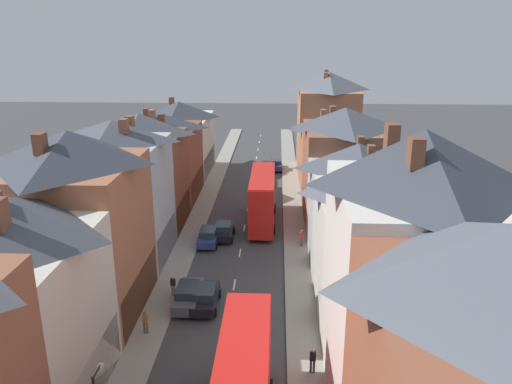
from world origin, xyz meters
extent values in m
cube|color=gray|center=(-5.10, 38.00, 0.07)|extent=(2.20, 104.00, 0.14)
cube|color=gray|center=(5.10, 38.00, 0.07)|extent=(2.20, 104.00, 0.14)
cube|color=silver|center=(0.00, 18.00, 0.01)|extent=(0.14, 1.80, 0.01)
cube|color=silver|center=(0.00, 24.00, 0.01)|extent=(0.14, 1.80, 0.01)
cube|color=silver|center=(0.00, 30.00, 0.01)|extent=(0.14, 1.80, 0.01)
cube|color=silver|center=(0.00, 36.00, 0.01)|extent=(0.14, 1.80, 0.01)
cube|color=silver|center=(0.00, 42.00, 0.01)|extent=(0.14, 1.80, 0.01)
cube|color=silver|center=(0.00, 48.00, 0.01)|extent=(0.14, 1.80, 0.01)
cube|color=silver|center=(0.00, 54.00, 0.01)|extent=(0.14, 1.80, 0.01)
cube|color=silver|center=(0.00, 60.00, 0.01)|extent=(0.14, 1.80, 0.01)
cube|color=silver|center=(0.00, 66.00, 0.01)|extent=(0.14, 1.80, 0.01)
cube|color=silver|center=(0.00, 72.00, 0.01)|extent=(0.14, 1.80, 0.01)
cube|color=silver|center=(0.00, 78.00, 0.01)|extent=(0.14, 1.80, 0.01)
cube|color=silver|center=(0.00, 84.00, 0.01)|extent=(0.14, 1.80, 0.01)
cube|color=beige|center=(-10.20, 10.39, 4.72)|extent=(8.00, 8.88, 9.44)
cube|color=black|center=(-6.26, 10.39, 1.60)|extent=(0.12, 8.17, 3.20)
cube|color=#A36042|center=(-10.20, 19.65, 5.47)|extent=(8.00, 9.64, 10.94)
cube|color=#1E5133|center=(-6.26, 19.65, 1.60)|extent=(0.12, 8.87, 3.20)
pyramid|color=#383D47|center=(-10.20, 19.65, 12.02)|extent=(8.00, 9.64, 2.17)
cube|color=brown|center=(-11.05, 17.65, 12.66)|extent=(0.60, 0.90, 1.28)
cube|color=#ADB2B7|center=(-10.20, 28.41, 5.28)|extent=(8.00, 7.87, 10.57)
cube|color=maroon|center=(-6.26, 28.41, 1.60)|extent=(0.12, 7.24, 3.20)
pyramid|color=#474C56|center=(-10.20, 28.41, 11.43)|extent=(8.00, 7.87, 1.73)
cube|color=brown|center=(-9.18, 29.96, 11.91)|extent=(0.60, 0.90, 0.95)
cube|color=brown|center=(-8.89, 27.33, 12.00)|extent=(0.60, 0.90, 1.14)
cube|color=brown|center=(-10.20, 36.36, 4.80)|extent=(8.00, 8.02, 9.59)
cube|color=black|center=(-6.26, 36.36, 1.60)|extent=(0.12, 7.38, 3.20)
pyramid|color=#474C56|center=(-10.20, 36.36, 10.60)|extent=(8.00, 8.02, 2.02)
cube|color=#99664C|center=(-9.43, 38.54, 11.12)|extent=(0.60, 0.90, 1.04)
cube|color=brown|center=(-10.20, 45.44, 4.29)|extent=(8.00, 10.13, 8.59)
cube|color=navy|center=(-6.26, 45.44, 1.60)|extent=(0.12, 9.32, 3.20)
pyramid|color=#383D47|center=(-10.20, 45.44, 9.39)|extent=(8.00, 10.13, 1.61)
cube|color=brown|center=(-11.40, 44.02, 10.18)|extent=(0.60, 0.90, 1.58)
cube|color=brown|center=(-9.57, 42.98, 9.96)|extent=(0.60, 0.90, 1.13)
cube|color=silver|center=(-10.20, 56.44, 4.03)|extent=(8.00, 11.87, 8.06)
cube|color=olive|center=(-6.26, 56.44, 1.60)|extent=(0.12, 10.92, 3.20)
pyramid|color=#383D47|center=(-10.20, 56.44, 9.08)|extent=(8.00, 11.87, 2.04)
cube|color=brown|center=(-11.67, 58.81, 9.75)|extent=(0.60, 0.90, 1.33)
pyramid|color=#565B66|center=(10.20, 2.51, 12.59)|extent=(8.00, 9.05, 2.37)
cube|color=silver|center=(10.20, 12.09, 5.98)|extent=(8.00, 10.12, 11.96)
cube|color=black|center=(6.26, 12.09, 1.60)|extent=(0.12, 9.31, 3.20)
pyramid|color=#383D47|center=(10.20, 12.09, 13.36)|extent=(8.00, 10.12, 2.81)
cube|color=brown|center=(9.28, 10.21, 14.05)|extent=(0.60, 0.90, 1.37)
cube|color=brown|center=(8.79, 12.78, 14.13)|extent=(0.60, 0.90, 1.52)
cube|color=beige|center=(10.20, 21.85, 4.19)|extent=(8.00, 9.40, 8.38)
cube|color=maroon|center=(6.26, 21.85, 1.60)|extent=(0.12, 8.65, 3.20)
pyramid|color=#565B66|center=(10.20, 21.85, 9.66)|extent=(8.00, 9.40, 2.56)
cube|color=#99664C|center=(11.61, 21.99, 10.27)|extent=(0.60, 0.90, 1.23)
cube|color=#ADB2B7|center=(10.20, 30.54, 3.92)|extent=(8.00, 7.98, 7.84)
cube|color=black|center=(6.26, 30.54, 1.60)|extent=(0.12, 7.34, 3.20)
pyramid|color=#474C56|center=(10.20, 30.54, 8.98)|extent=(8.00, 7.98, 2.26)
cube|color=brown|center=(11.04, 29.45, 9.59)|extent=(0.60, 0.90, 1.22)
cube|color=brown|center=(10.57, 31.99, 9.70)|extent=(0.60, 0.90, 1.44)
cube|color=brown|center=(10.20, 39.78, 4.87)|extent=(8.00, 10.50, 9.75)
cube|color=navy|center=(6.26, 39.78, 1.60)|extent=(0.12, 9.66, 3.20)
pyramid|color=#474C56|center=(10.20, 39.78, 10.79)|extent=(8.00, 10.50, 2.07)
cube|color=brown|center=(9.01, 41.05, 11.28)|extent=(0.60, 0.90, 0.98)
cube|color=#B2704C|center=(10.20, 49.31, 3.82)|extent=(8.00, 8.56, 7.64)
cube|color=olive|center=(6.26, 49.31, 1.60)|extent=(0.12, 7.87, 3.20)
pyramid|color=#474C56|center=(10.20, 49.31, 8.88)|extent=(8.00, 8.56, 2.49)
cube|color=#99664C|center=(8.77, 49.24, 9.55)|extent=(0.60, 0.90, 1.33)
cube|color=#B2704C|center=(10.20, 58.37, 5.79)|extent=(8.00, 9.56, 11.59)
cube|color=black|center=(6.26, 58.37, 1.60)|extent=(0.12, 8.80, 3.20)
pyramid|color=#565B66|center=(10.20, 58.37, 12.78)|extent=(8.00, 9.56, 2.39)
cube|color=#99664C|center=(9.92, 59.98, 13.48)|extent=(0.60, 0.90, 1.39)
cube|color=#99664C|center=(9.63, 57.38, 13.36)|extent=(0.60, 0.90, 1.15)
cube|color=red|center=(1.80, 8.07, 4.05)|extent=(2.44, 10.58, 2.30)
cube|color=red|center=(1.80, 8.07, 5.25)|extent=(2.39, 10.37, 0.10)
cube|color=#28333D|center=(1.80, 13.42, 1.85)|extent=(2.20, 0.10, 1.20)
cube|color=#28333D|center=(1.80, 13.42, 4.15)|extent=(2.20, 0.10, 1.10)
cube|color=#28333D|center=(0.61, 8.07, 4.15)|extent=(0.06, 9.18, 0.90)
cube|color=yellow|center=(1.80, 13.42, 4.95)|extent=(1.34, 0.08, 0.32)
cube|color=red|center=(1.80, 37.37, 1.65)|extent=(2.44, 10.80, 2.50)
cube|color=red|center=(1.80, 37.37, 4.05)|extent=(2.44, 10.58, 2.30)
cube|color=red|center=(1.80, 37.37, 5.25)|extent=(2.39, 10.37, 0.10)
cube|color=#28333D|center=(1.80, 42.72, 1.85)|extent=(2.20, 0.10, 1.20)
cube|color=#28333D|center=(1.80, 42.72, 4.15)|extent=(2.20, 0.10, 1.10)
cube|color=#28333D|center=(0.61, 37.37, 1.90)|extent=(0.06, 9.18, 0.90)
cube|color=#28333D|center=(0.61, 37.37, 4.15)|extent=(0.06, 9.18, 0.90)
cube|color=yellow|center=(1.80, 42.72, 4.95)|extent=(1.34, 0.08, 0.32)
cylinder|color=black|center=(0.58, 40.72, 0.50)|extent=(0.30, 1.00, 1.00)
cylinder|color=black|center=(3.02, 40.72, 0.50)|extent=(0.30, 1.00, 1.00)
cylinder|color=black|center=(0.58, 34.40, 0.50)|extent=(0.30, 1.00, 1.00)
cylinder|color=black|center=(3.02, 34.40, 0.50)|extent=(0.30, 1.00, 1.00)
cube|color=navy|center=(3.10, 58.72, 0.65)|extent=(1.70, 3.96, 0.69)
cube|color=#28333D|center=(3.10, 58.53, 1.30)|extent=(1.46, 1.98, 0.60)
cylinder|color=black|center=(2.25, 59.95, 0.31)|extent=(0.20, 0.62, 0.62)
cylinder|color=black|center=(3.95, 59.95, 0.31)|extent=(0.20, 0.62, 0.62)
cylinder|color=black|center=(2.25, 57.50, 0.31)|extent=(0.20, 0.62, 0.62)
cylinder|color=black|center=(3.95, 57.50, 0.31)|extent=(0.20, 0.62, 0.62)
cube|color=navy|center=(1.80, 57.03, 0.67)|extent=(1.70, 3.99, 0.72)
cube|color=#28333D|center=(1.80, 56.83, 1.33)|extent=(1.46, 2.00, 0.60)
cylinder|color=black|center=(0.95, 58.27, 0.31)|extent=(0.20, 0.62, 0.62)
cylinder|color=black|center=(2.65, 58.27, 0.31)|extent=(0.20, 0.62, 0.62)
cylinder|color=black|center=(0.95, 55.79, 0.31)|extent=(0.20, 0.62, 0.62)
cylinder|color=black|center=(2.65, 55.79, 0.31)|extent=(0.20, 0.62, 0.62)
cube|color=black|center=(-1.80, 20.61, 0.66)|extent=(1.70, 4.22, 0.70)
cube|color=#28333D|center=(-1.80, 20.40, 1.31)|extent=(1.46, 2.11, 0.60)
cylinder|color=black|center=(-2.65, 21.92, 0.31)|extent=(0.20, 0.62, 0.62)
cylinder|color=black|center=(-0.95, 21.92, 0.31)|extent=(0.20, 0.62, 0.62)
cylinder|color=black|center=(-2.65, 19.30, 0.31)|extent=(0.20, 0.62, 0.62)
cylinder|color=black|center=(-0.95, 19.30, 0.31)|extent=(0.20, 0.62, 0.62)
cube|color=#4C515B|center=(-3.10, 20.80, 0.69)|extent=(1.70, 4.52, 0.77)
cube|color=#28333D|center=(-3.10, 20.57, 1.38)|extent=(1.46, 2.26, 0.60)
cylinder|color=black|center=(-3.95, 22.20, 0.31)|extent=(0.20, 0.62, 0.62)
cylinder|color=black|center=(-2.25, 22.20, 0.31)|extent=(0.20, 0.62, 0.62)
cylinder|color=black|center=(-3.95, 19.39, 0.31)|extent=(0.20, 0.62, 0.62)
cylinder|color=black|center=(-2.25, 19.39, 0.31)|extent=(0.20, 0.62, 0.62)
cube|color=navy|center=(-3.10, 32.00, 0.64)|extent=(1.70, 4.35, 0.67)
cube|color=#28333D|center=(-3.10, 31.78, 1.28)|extent=(1.46, 2.18, 0.60)
cylinder|color=black|center=(-3.95, 33.35, 0.31)|extent=(0.20, 0.62, 0.62)
cylinder|color=black|center=(-2.25, 33.35, 0.31)|extent=(0.20, 0.62, 0.62)
cylinder|color=black|center=(-3.95, 30.65, 0.31)|extent=(0.20, 0.62, 0.62)
cylinder|color=black|center=(-2.25, 30.65, 0.31)|extent=(0.20, 0.62, 0.62)
cube|color=black|center=(-1.80, 33.34, 0.65)|extent=(1.70, 3.98, 0.68)
cube|color=#28333D|center=(-1.80, 33.14, 1.29)|extent=(1.46, 1.99, 0.60)
cylinder|color=black|center=(-2.65, 34.57, 0.31)|extent=(0.20, 0.62, 0.62)
cylinder|color=black|center=(-0.95, 34.57, 0.31)|extent=(0.20, 0.62, 0.62)
cylinder|color=black|center=(-2.65, 32.10, 0.31)|extent=(0.20, 0.62, 0.62)
cylinder|color=black|center=(-0.95, 32.10, 0.31)|extent=(0.20, 0.62, 0.62)
cylinder|color=#3D4256|center=(5.37, 13.34, 0.56)|extent=(0.14, 0.14, 0.84)
cylinder|color=#3D4256|center=(5.55, 13.34, 0.56)|extent=(0.14, 0.14, 0.84)
cube|color=black|center=(5.46, 13.34, 1.25)|extent=(0.36, 0.22, 0.54)
sphere|color=beige|center=(5.46, 13.34, 1.64)|extent=(0.22, 0.22, 0.22)
cylinder|color=brown|center=(-5.33, 16.88, 0.56)|extent=(0.14, 0.14, 0.84)
cylinder|color=brown|center=(-5.15, 16.88, 0.56)|extent=(0.14, 0.14, 0.84)
cube|color=#A87A38|center=(-5.24, 16.88, 1.25)|extent=(0.36, 0.22, 0.54)
sphere|color=brown|center=(-5.24, 16.88, 1.64)|extent=(0.22, 0.22, 0.22)
cylinder|color=gray|center=(-4.51, 21.90, 0.56)|extent=(0.14, 0.14, 0.84)
cylinder|color=gray|center=(-4.33, 21.90, 0.56)|extent=(0.14, 0.14, 0.84)
cube|color=black|center=(-4.42, 21.90, 1.25)|extent=(0.36, 0.22, 0.54)
sphere|color=tan|center=(-4.42, 21.90, 1.64)|extent=(0.22, 0.22, 0.22)
cylinder|color=brown|center=(5.53, 31.44, 0.56)|extent=(0.14, 0.14, 0.84)
cylinder|color=brown|center=(5.71, 31.44, 0.56)|extent=(0.14, 0.14, 0.84)
cube|color=red|center=(5.62, 31.44, 1.25)|extent=(0.36, 0.22, 0.54)
sphere|color=brown|center=(5.62, 31.44, 1.64)|extent=(0.22, 0.22, 0.22)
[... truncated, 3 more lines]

